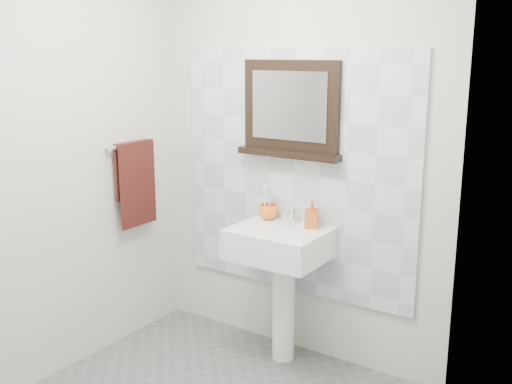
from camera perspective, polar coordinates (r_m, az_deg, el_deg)
back_wall at (r=3.67m, az=3.81°, el=3.30°), size 2.00×0.01×2.50m
left_wall at (r=3.53m, az=-19.93°, el=2.13°), size 0.01×2.20×2.50m
right_wall at (r=2.27m, az=11.56°, el=-3.13°), size 0.01×2.20×2.50m
splashback at (r=3.68m, az=3.69°, el=1.74°), size 1.60×0.02×1.50m
pedestal_sink at (r=3.61m, az=2.30°, el=-6.27°), size 0.55×0.44×0.96m
toothbrush_cup at (r=3.73m, az=1.17°, el=-1.91°), size 0.14×0.14×0.09m
toothbrushes at (r=3.71m, az=1.17°, el=-0.77°), size 0.05×0.04×0.21m
soap_dispenser at (r=3.56m, az=5.34°, el=-2.13°), size 0.10×0.10×0.17m
framed_mirror at (r=3.60m, az=3.35°, el=7.67°), size 0.68×0.11×0.57m
towel_bar at (r=3.91m, az=-11.60°, el=4.44°), size 0.07×0.40×0.03m
hand_towel at (r=3.94m, az=-11.39°, el=1.41°), size 0.06×0.30×0.55m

